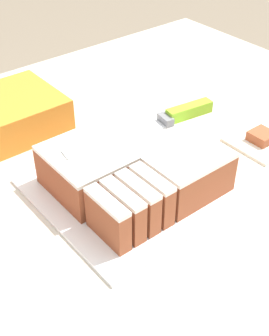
# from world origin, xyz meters

# --- Properties ---
(cake_board) EXTENTS (0.32, 0.30, 0.01)m
(cake_board) POSITION_xyz_m (0.04, -0.01, 0.91)
(cake_board) COLOR white
(cake_board) RESTS_ON countertop
(cake) EXTENTS (0.25, 0.23, 0.07)m
(cake) POSITION_xyz_m (0.04, -0.01, 0.95)
(cake) COLOR #994C2D
(cake) RESTS_ON cake_board
(knife) EXTENTS (0.29, 0.07, 0.02)m
(knife) POSITION_xyz_m (0.14, 0.02, 1.00)
(knife) COLOR silver
(knife) RESTS_ON cake
(paper_napkin) EXTENTS (0.11, 0.11, 0.01)m
(paper_napkin) POSITION_xyz_m (0.32, -0.06, 0.91)
(paper_napkin) COLOR white
(paper_napkin) RESTS_ON countertop
(brownie) EXTENTS (0.04, 0.04, 0.02)m
(brownie) POSITION_xyz_m (0.32, -0.06, 0.92)
(brownie) COLOR #994C2D
(brownie) RESTS_ON paper_napkin
(storage_box) EXTENTS (0.21, 0.18, 0.07)m
(storage_box) POSITION_xyz_m (-0.05, 0.30, 0.95)
(storage_box) COLOR orange
(storage_box) RESTS_ON countertop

